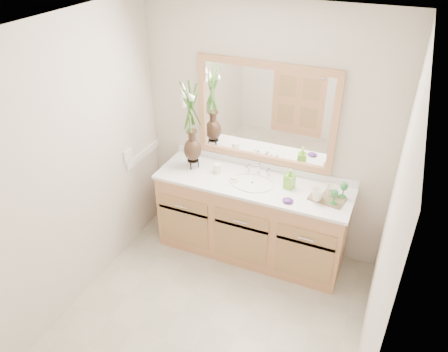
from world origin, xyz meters
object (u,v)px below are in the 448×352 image
at_px(soap_bottle, 290,179).
at_px(tray, 327,198).
at_px(tumbler, 217,168).
at_px(flower_vase, 191,115).

relative_size(soap_bottle, tray, 0.58).
bearing_deg(tumbler, soap_bottle, 1.54).
bearing_deg(tumbler, flower_vase, -179.54).
distance_m(flower_vase, tray, 1.43).
bearing_deg(tray, flower_vase, -171.96).
bearing_deg(tray, soap_bottle, -178.82).
height_order(tumbler, soap_bottle, soap_bottle).
relative_size(flower_vase, soap_bottle, 4.76).
height_order(flower_vase, soap_bottle, flower_vase).
distance_m(flower_vase, soap_bottle, 1.07).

